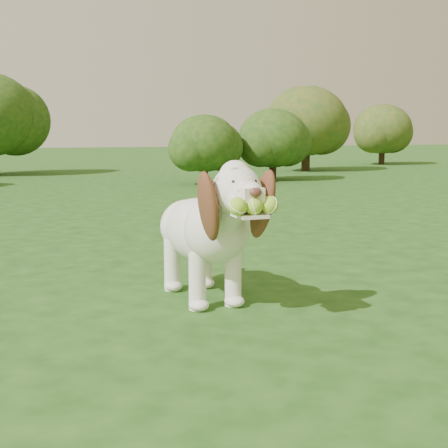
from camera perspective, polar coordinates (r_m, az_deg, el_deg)
name	(u,v)px	position (r m, az deg, el deg)	size (l,w,h in m)	color
ground	(186,313)	(3.30, -3.47, -8.12)	(80.00, 80.00, 0.00)	#1B4012
dog	(207,226)	(3.42, -1.57, -0.18)	(0.43, 1.23, 0.80)	white
shrub_f	(306,121)	(15.86, 7.54, 9.31)	(2.04, 2.04, 2.11)	#382314
shrub_d	(273,138)	(12.56, 4.51, 7.83)	(1.38, 1.38, 1.43)	#382314
shrub_c	(204,143)	(11.54, -1.80, 7.38)	(1.24, 1.24, 1.28)	#382314
shrub_h	(383,129)	(19.67, 14.30, 8.41)	(1.75, 1.75, 1.82)	#382314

